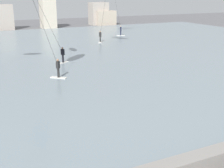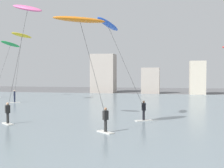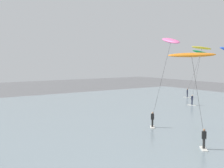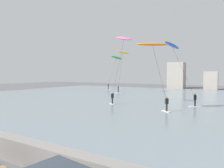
# 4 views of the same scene
# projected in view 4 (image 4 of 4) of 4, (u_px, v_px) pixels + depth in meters

# --- Properties ---
(seawall_barrier) EXTENTS (60.00, 0.70, 1.10)m
(seawall_barrier) POSITION_uv_depth(u_px,v_px,m) (60.00, 162.00, 8.57)
(seawall_barrier) COLOR gray
(seawall_barrier) RESTS_ON ground
(water_bay) EXTENTS (84.00, 52.00, 0.10)m
(water_bay) POSITION_uv_depth(u_px,v_px,m) (190.00, 101.00, 31.39)
(water_bay) COLOR gray
(water_bay) RESTS_ON ground
(kitesurfer_blue) EXTENTS (4.53, 3.39, 8.44)m
(kitesurfer_blue) POSITION_uv_depth(u_px,v_px,m) (174.00, 50.00, 26.88)
(kitesurfer_blue) COLOR silver
(kitesurfer_blue) RESTS_ON water_bay
(kitesurfer_orange) EXTENTS (4.37, 3.66, 7.76)m
(kitesurfer_orange) POSITION_uv_depth(u_px,v_px,m) (153.00, 48.00, 23.59)
(kitesurfer_orange) COLOR silver
(kitesurfer_orange) RESTS_ON water_bay
(kitesurfer_green) EXTENTS (3.90, 3.43, 8.96)m
(kitesurfer_green) POSITION_uv_depth(u_px,v_px,m) (116.00, 61.00, 54.06)
(kitesurfer_green) COLOR silver
(kitesurfer_green) RESTS_ON water_bay
(kitesurfer_pink) EXTENTS (2.96, 2.67, 9.57)m
(kitesurfer_pink) POSITION_uv_depth(u_px,v_px,m) (122.00, 47.00, 28.62)
(kitesurfer_pink) COLOR silver
(kitesurfer_pink) RESTS_ON water_bay
(kitesurfer_yellow) EXTENTS (2.14, 3.99, 9.19)m
(kitesurfer_yellow) POSITION_uv_depth(u_px,v_px,m) (123.00, 55.00, 45.96)
(kitesurfer_yellow) COLOR silver
(kitesurfer_yellow) RESTS_ON water_bay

